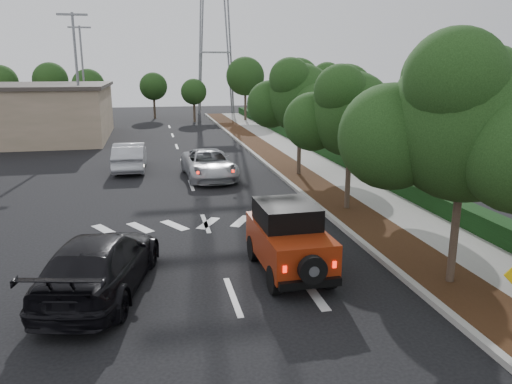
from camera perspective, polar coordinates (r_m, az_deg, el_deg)
name	(u,v)px	position (r m, az deg, el deg)	size (l,w,h in m)	color
ground	(233,297)	(12.54, -2.65, -11.87)	(120.00, 120.00, 0.00)	black
curb	(285,180)	(24.60, 3.33, 1.43)	(0.20, 70.00, 0.15)	#9E9B93
planting_strip	(304,179)	(24.88, 5.55, 1.50)	(1.80, 70.00, 0.12)	black
sidewalk	(340,177)	(25.51, 9.63, 1.68)	(2.00, 70.00, 0.12)	gray
hedge	(367,169)	(25.98, 12.53, 2.54)	(0.80, 70.00, 0.80)	black
transmission_tower	(216,114)	(59.89, -4.57, 8.91)	(7.00, 4.00, 28.00)	slate
street_tree_near	(449,285)	(14.07, 21.21, -9.87)	(3.80, 3.80, 5.92)	black
street_tree_mid	(346,211)	(19.89, 10.30, -2.10)	(3.20, 3.20, 5.32)	black
street_tree_far	(299,176)	(25.83, 4.88, 1.85)	(3.40, 3.40, 5.62)	black
light_pole_a	(83,145)	(37.82, -19.13, 5.07)	(2.00, 0.22, 9.00)	slate
light_pole_b	(88,126)	(49.76, -18.70, 7.13)	(2.00, 0.22, 9.00)	slate
red_jeep	(287,237)	(13.69, 3.58, -5.18)	(1.75, 3.77, 1.91)	black
silver_suv_ahead	(209,164)	(25.21, -5.42, 3.17)	(2.35, 5.09, 1.41)	#A8AAB0
black_suv_oncoming	(100,264)	(13.06, -17.41, -7.83)	(2.12, 5.21, 1.51)	black
silver_sedan_oncoming	(130,156)	(27.86, -14.22, 3.97)	(1.61, 4.61, 1.52)	#AEAFB6
parked_suv	(43,136)	(38.24, -23.12, 5.94)	(1.78, 4.41, 1.50)	#A7AAAF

